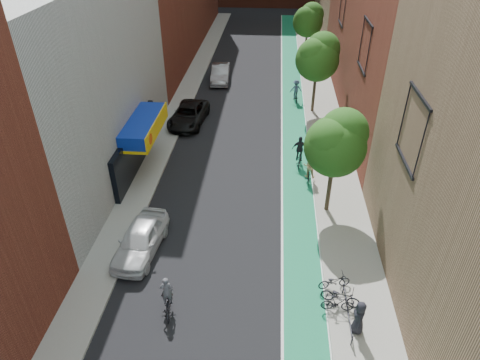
% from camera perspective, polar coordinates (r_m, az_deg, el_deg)
% --- Properties ---
extents(ground, '(160.00, 160.00, 0.00)m').
position_cam_1_polar(ground, '(18.84, -4.21, -22.18)').
color(ground, black).
rests_on(ground, ground).
extents(bike_lane, '(2.00, 68.00, 0.01)m').
position_cam_1_polar(bike_lane, '(39.64, 7.05, 10.26)').
color(bike_lane, '#13704A').
rests_on(bike_lane, ground).
extents(sidewalk_left, '(2.00, 68.00, 0.15)m').
position_cam_1_polar(sidewalk_left, '(40.39, -7.50, 10.79)').
color(sidewalk_left, gray).
rests_on(sidewalk_left, ground).
extents(sidewalk_right, '(3.00, 68.00, 0.15)m').
position_cam_1_polar(sidewalk_right, '(39.81, 10.71, 10.14)').
color(sidewalk_right, gray).
rests_on(sidewalk_right, ground).
extents(building_left_white, '(8.00, 20.00, 12.00)m').
position_cam_1_polar(building_left_white, '(29.32, -22.82, 12.00)').
color(building_left_white, silver).
rests_on(building_left_white, ground).
extents(tree_near, '(3.40, 3.36, 6.42)m').
position_cam_1_polar(tree_near, '(23.43, 12.75, 5.00)').
color(tree_near, '#332619').
rests_on(tree_near, ground).
extents(tree_mid, '(3.55, 3.53, 6.74)m').
position_cam_1_polar(tree_mid, '(36.22, 10.38, 15.96)').
color(tree_mid, '#332619').
rests_on(tree_mid, ground).
extents(tree_far, '(3.30, 3.25, 6.21)m').
position_cam_1_polar(tree_far, '(49.81, 9.11, 20.40)').
color(tree_far, '#332619').
rests_on(tree_far, ground).
extents(parked_car_white, '(2.33, 4.82, 1.59)m').
position_cam_1_polar(parked_car_white, '(22.86, -13.13, -7.70)').
color(parked_car_white, silver).
rests_on(parked_car_white, ground).
extents(parked_car_black, '(2.96, 5.60, 1.50)m').
position_cam_1_polar(parked_car_black, '(35.39, -6.86, 8.64)').
color(parked_car_black, black).
rests_on(parked_car_black, ground).
extents(parked_car_silver, '(2.00, 5.01, 1.62)m').
position_cam_1_polar(parked_car_silver, '(44.05, -2.64, 14.02)').
color(parked_car_silver, gray).
rests_on(parked_car_silver, ground).
extents(cyclist_lead, '(1.01, 1.90, 1.91)m').
position_cam_1_polar(cyclist_lead, '(19.95, -9.69, -15.50)').
color(cyclist_lead, black).
rests_on(cyclist_lead, ground).
extents(cyclist_lane_near, '(0.86, 1.54, 2.01)m').
position_cam_1_polar(cyclist_lane_near, '(27.85, 9.21, 1.33)').
color(cyclist_lane_near, black).
rests_on(cyclist_lane_near, ground).
extents(cyclist_lane_mid, '(1.09, 1.67, 2.16)m').
position_cam_1_polar(cyclist_lane_mid, '(29.55, 7.96, 3.43)').
color(cyclist_lane_mid, black).
rests_on(cyclist_lane_mid, ground).
extents(cyclist_lane_far, '(1.15, 1.71, 2.00)m').
position_cam_1_polar(cyclist_lane_far, '(39.53, 7.45, 11.56)').
color(cyclist_lane_far, black).
rests_on(cyclist_lane_far, ground).
extents(parked_bike_near, '(1.64, 0.95, 0.81)m').
position_cam_1_polar(parked_bike_near, '(21.00, 12.46, -13.02)').
color(parked_bike_near, black).
rests_on(parked_bike_near, sidewalk_right).
extents(parked_bike_mid, '(1.47, 0.42, 0.88)m').
position_cam_1_polar(parked_bike_mid, '(20.08, 12.88, -15.74)').
color(parked_bike_mid, black).
rests_on(parked_bike_mid, sidewalk_right).
extents(parked_bike_far, '(1.89, 1.10, 0.94)m').
position_cam_1_polar(parked_bike_far, '(20.35, 13.27, -14.85)').
color(parked_bike_far, black).
rests_on(parked_bike_far, sidewalk_right).
extents(pedestrian, '(0.58, 0.84, 1.66)m').
position_cam_1_polar(pedestrian, '(19.29, 15.58, -17.21)').
color(pedestrian, black).
rests_on(pedestrian, sidewalk_right).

